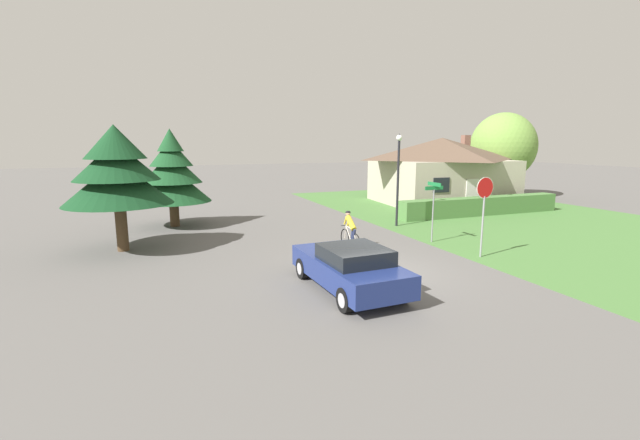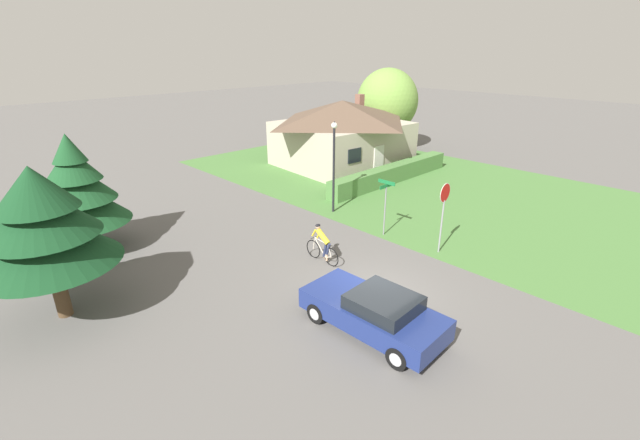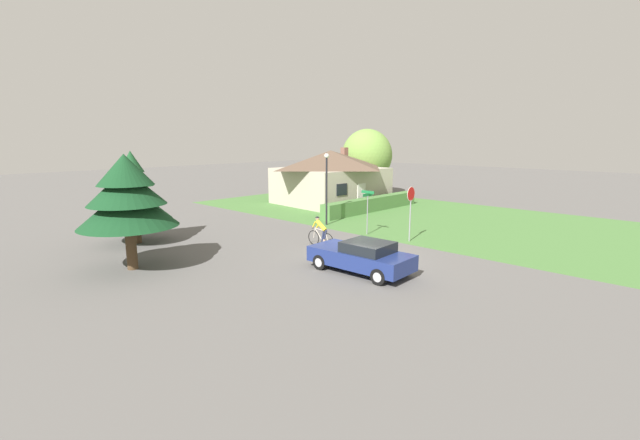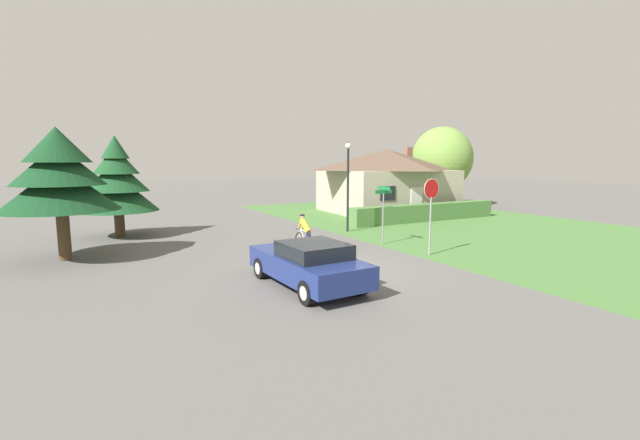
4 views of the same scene
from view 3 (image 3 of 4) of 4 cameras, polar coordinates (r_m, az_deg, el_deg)
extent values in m
plane|color=#5B5956|center=(20.03, 5.42, -5.30)|extent=(140.00, 140.00, 0.00)
cube|color=#477538|center=(31.99, 13.19, 0.56)|extent=(16.00, 36.00, 0.01)
cube|color=#B2A893|center=(37.22, 1.41, 4.61)|extent=(8.54, 7.83, 3.05)
pyramid|color=brown|center=(37.04, 1.42, 8.11)|extent=(9.22, 8.45, 1.50)
cube|color=silver|center=(34.74, 5.55, 3.25)|extent=(0.90, 0.13, 2.00)
cube|color=black|center=(33.05, 2.93, 4.08)|extent=(1.10, 0.14, 0.90)
cube|color=brown|center=(39.21, 3.27, 9.05)|extent=(0.54, 0.54, 0.80)
cube|color=#4C7A3D|center=(33.38, 6.97, 2.10)|extent=(10.81, 0.90, 1.07)
cube|color=navy|center=(18.08, 5.39, -5.05)|extent=(2.05, 4.48, 0.65)
cube|color=black|center=(17.73, 6.41, -3.59)|extent=(1.72, 1.92, 0.42)
cylinder|color=black|center=(18.42, 0.03, -5.62)|extent=(0.27, 0.66, 0.65)
cylinder|color=#ADADB2|center=(18.42, 0.03, -5.62)|extent=(0.27, 0.39, 0.38)
cylinder|color=black|center=(19.67, 3.29, -4.57)|extent=(0.27, 0.66, 0.65)
cylinder|color=#ADADB2|center=(19.67, 3.29, -4.57)|extent=(0.27, 0.39, 0.38)
cylinder|color=black|center=(16.68, 7.85, -7.50)|extent=(0.27, 0.66, 0.65)
cylinder|color=#ADADB2|center=(16.68, 7.85, -7.50)|extent=(0.27, 0.39, 0.38)
cylinder|color=black|center=(18.05, 10.84, -6.17)|extent=(0.27, 0.66, 0.65)
cylinder|color=#ADADB2|center=(18.05, 10.84, -6.17)|extent=(0.27, 0.39, 0.38)
torus|color=black|center=(22.02, 1.04, -2.77)|extent=(0.04, 0.78, 0.78)
torus|color=black|center=(22.70, -0.85, -2.36)|extent=(0.04, 0.78, 0.78)
cylinder|color=beige|center=(22.15, 0.55, -2.24)|extent=(0.04, 0.18, 0.60)
cylinder|color=beige|center=(22.39, -0.15, -1.99)|extent=(0.04, 0.63, 0.70)
cylinder|color=beige|center=(22.28, -0.02, -1.27)|extent=(0.04, 0.75, 0.12)
cylinder|color=beige|center=(22.14, 0.73, -2.87)|extent=(0.04, 0.34, 0.16)
cylinder|color=beige|center=(22.03, 0.86, -2.14)|extent=(0.03, 0.21, 0.48)
cylinder|color=beige|center=(22.61, -0.78, -1.70)|extent=(0.04, 0.12, 0.55)
cylinder|color=black|center=(22.52, -0.71, -1.04)|extent=(0.44, 0.03, 0.02)
ellipsoid|color=black|center=(22.03, 0.69, -1.46)|extent=(0.08, 0.20, 0.05)
cylinder|color=#262D4C|center=(22.07, 0.71, -1.97)|extent=(0.11, 0.25, 0.51)
cylinder|color=#262D4C|center=(22.19, 0.40, -2.11)|extent=(0.11, 0.25, 0.66)
cylinder|color=tan|center=(22.21, 0.57, -2.92)|extent=(0.08, 0.08, 0.30)
cylinder|color=tan|center=(22.37, 0.36, -3.07)|extent=(0.17, 0.08, 0.21)
cylinder|color=yellow|center=(22.17, 0.16, -0.75)|extent=(0.22, 0.69, 0.58)
cylinder|color=yellow|center=(22.33, -0.28, -0.67)|extent=(0.07, 0.25, 0.36)
cylinder|color=yellow|center=(22.52, -0.79, -0.57)|extent=(0.07, 0.25, 0.36)
sphere|color=tan|center=(22.30, -0.37, 0.20)|extent=(0.19, 0.19, 0.19)
ellipsoid|color=black|center=(22.29, -0.37, 0.33)|extent=(0.22, 0.18, 0.12)
cylinder|color=gray|center=(23.69, 11.90, -0.10)|extent=(0.07, 0.07, 2.30)
cylinder|color=red|center=(23.47, 12.04, 3.42)|extent=(0.74, 0.06, 0.74)
cylinder|color=silver|center=(23.47, 12.04, 3.42)|extent=(0.79, 0.06, 0.79)
cylinder|color=black|center=(27.55, 0.88, 3.77)|extent=(0.12, 0.12, 4.33)
sphere|color=white|center=(27.36, 0.89, 8.56)|extent=(0.30, 0.30, 0.30)
cone|color=black|center=(27.35, 0.89, 8.88)|extent=(0.18, 0.18, 0.12)
cylinder|color=gray|center=(25.00, 6.33, 0.62)|extent=(0.06, 0.06, 2.29)
cube|color=#197238|center=(24.82, 6.39, 3.35)|extent=(0.90, 0.03, 0.16)
cube|color=#197238|center=(24.80, 6.39, 3.72)|extent=(0.03, 0.90, 0.16)
cylinder|color=#4C3823|center=(20.03, -23.86, -3.41)|extent=(0.44, 0.44, 1.88)
cone|color=#143D1E|center=(19.70, -24.25, 1.64)|extent=(4.08, 4.08, 1.70)
cone|color=#143D1E|center=(19.60, -24.44, 4.05)|extent=(3.18, 3.18, 1.50)
cone|color=#143D1E|center=(19.54, -24.60, 6.15)|extent=(2.28, 2.28, 1.29)
cylinder|color=#4C3823|center=(25.02, -23.28, -1.38)|extent=(0.47, 0.47, 1.27)
cone|color=#194723|center=(24.77, -23.53, 2.04)|extent=(3.77, 3.77, 1.75)
cone|color=#194723|center=(24.67, -23.68, 4.00)|extent=(2.94, 2.94, 1.54)
cone|color=#194723|center=(24.60, -23.81, 5.71)|extent=(2.11, 2.11, 1.33)
cone|color=#194723|center=(24.56, -23.92, 7.16)|extent=(1.28, 1.28, 1.12)
cylinder|color=#4C3823|center=(42.80, 6.19, 4.53)|extent=(0.38, 0.38, 1.82)
ellipsoid|color=olive|center=(42.58, 6.28, 8.54)|extent=(4.90, 4.90, 5.15)
camera|label=1|loc=(8.69, 44.11, -0.62)|focal=24.00mm
camera|label=2|loc=(6.95, 5.26, 31.62)|focal=24.00mm
camera|label=4|loc=(8.31, 44.35, -5.33)|focal=24.00mm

